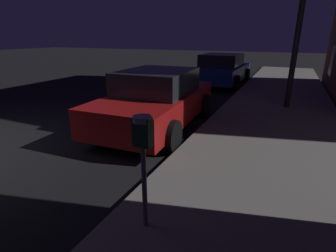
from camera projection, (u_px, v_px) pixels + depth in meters
parking_meter at (143, 145)px, 2.65m from camera, size 0.19×0.19×1.31m
car_red at (157, 100)px, 6.45m from camera, size 2.19×4.20×1.43m
car_blue at (222, 70)px, 12.26m from camera, size 2.18×4.27×1.43m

